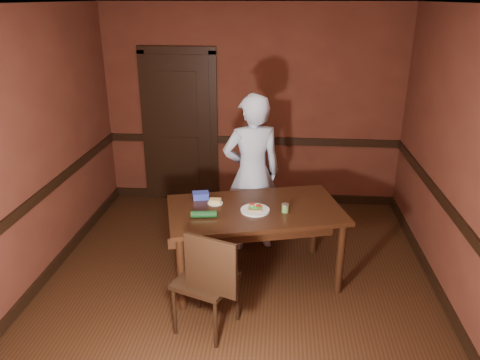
% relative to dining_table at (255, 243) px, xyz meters
% --- Properties ---
extents(floor, '(4.00, 4.50, 0.01)m').
position_rel_dining_table_xyz_m(floor, '(-0.16, -0.25, -0.40)').
color(floor, black).
rests_on(floor, ground).
extents(ceiling, '(4.00, 4.50, 0.01)m').
position_rel_dining_table_xyz_m(ceiling, '(-0.16, -0.25, 2.30)').
color(ceiling, silver).
rests_on(ceiling, ground).
extents(wall_back, '(4.00, 0.02, 2.70)m').
position_rel_dining_table_xyz_m(wall_back, '(-0.16, 2.00, 0.95)').
color(wall_back, '#542519').
rests_on(wall_back, ground).
extents(wall_front, '(4.00, 0.02, 2.70)m').
position_rel_dining_table_xyz_m(wall_front, '(-0.16, -2.50, 0.95)').
color(wall_front, '#542519').
rests_on(wall_front, ground).
extents(wall_left, '(0.02, 4.50, 2.70)m').
position_rel_dining_table_xyz_m(wall_left, '(-2.16, -0.25, 0.95)').
color(wall_left, '#542519').
rests_on(wall_left, ground).
extents(wall_right, '(0.02, 4.50, 2.70)m').
position_rel_dining_table_xyz_m(wall_right, '(1.84, -0.25, 0.95)').
color(wall_right, '#542519').
rests_on(wall_right, ground).
extents(dado_back, '(4.00, 0.03, 0.10)m').
position_rel_dining_table_xyz_m(dado_back, '(-0.16, 1.99, 0.50)').
color(dado_back, black).
rests_on(dado_back, ground).
extents(dado_left, '(0.03, 4.50, 0.10)m').
position_rel_dining_table_xyz_m(dado_left, '(-2.14, -0.25, 0.50)').
color(dado_left, black).
rests_on(dado_left, ground).
extents(dado_right, '(0.03, 4.50, 0.10)m').
position_rel_dining_table_xyz_m(dado_right, '(1.83, -0.25, 0.50)').
color(dado_right, black).
rests_on(dado_right, ground).
extents(baseboard_back, '(4.00, 0.03, 0.12)m').
position_rel_dining_table_xyz_m(baseboard_back, '(-0.16, 1.99, -0.34)').
color(baseboard_back, black).
rests_on(baseboard_back, ground).
extents(baseboard_left, '(0.03, 4.50, 0.12)m').
position_rel_dining_table_xyz_m(baseboard_left, '(-2.14, -0.25, -0.34)').
color(baseboard_left, black).
rests_on(baseboard_left, ground).
extents(baseboard_right, '(0.03, 4.50, 0.12)m').
position_rel_dining_table_xyz_m(baseboard_right, '(1.83, -0.25, -0.34)').
color(baseboard_right, black).
rests_on(baseboard_right, ground).
extents(door, '(1.05, 0.07, 2.20)m').
position_rel_dining_table_xyz_m(door, '(-1.16, 1.97, 0.69)').
color(door, black).
rests_on(door, ground).
extents(dining_table, '(1.89, 1.37, 0.80)m').
position_rel_dining_table_xyz_m(dining_table, '(0.00, 0.00, 0.00)').
color(dining_table, black).
rests_on(dining_table, floor).
extents(chair_far, '(0.44, 0.44, 0.80)m').
position_rel_dining_table_xyz_m(chair_far, '(-0.01, 0.92, -0.00)').
color(chair_far, black).
rests_on(chair_far, floor).
extents(chair_near, '(0.60, 0.60, 1.00)m').
position_rel_dining_table_xyz_m(chair_near, '(-0.37, -0.82, 0.10)').
color(chair_near, black).
rests_on(chair_near, floor).
extents(person, '(0.76, 0.61, 1.81)m').
position_rel_dining_table_xyz_m(person, '(-0.07, 0.68, 0.51)').
color(person, silver).
rests_on(person, floor).
extents(sandwich_plate, '(0.28, 0.28, 0.07)m').
position_rel_dining_table_xyz_m(sandwich_plate, '(0.00, -0.07, 0.42)').
color(sandwich_plate, white).
rests_on(sandwich_plate, dining_table).
extents(sauce_jar, '(0.07, 0.07, 0.08)m').
position_rel_dining_table_xyz_m(sauce_jar, '(0.30, -0.06, 0.44)').
color(sauce_jar, '#5A8941').
rests_on(sauce_jar, dining_table).
extents(cheese_saucer, '(0.16, 0.16, 0.05)m').
position_rel_dining_table_xyz_m(cheese_saucer, '(-0.41, 0.07, 0.42)').
color(cheese_saucer, white).
rests_on(cheese_saucer, dining_table).
extents(food_tub, '(0.19, 0.15, 0.07)m').
position_rel_dining_table_xyz_m(food_tub, '(-0.57, 0.18, 0.43)').
color(food_tub, '#3243BE').
rests_on(food_tub, dining_table).
extents(wrapped_veg, '(0.25, 0.10, 0.07)m').
position_rel_dining_table_xyz_m(wrapped_veg, '(-0.47, -0.26, 0.43)').
color(wrapped_veg, '#103915').
rests_on(wrapped_veg, dining_table).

